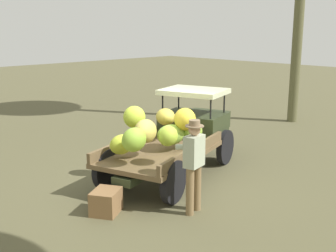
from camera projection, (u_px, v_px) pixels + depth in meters
name	position (u px, v px, depth m)	size (l,w,h in m)	color
ground_plane	(158.00, 181.00, 9.53)	(60.00, 60.00, 0.00)	brown
truck	(177.00, 133.00, 9.96)	(4.66, 2.79, 1.88)	#2F3820
farmer	(194.00, 160.00, 7.72)	(0.52, 0.49, 1.77)	olive
wooden_crate	(106.00, 202.00, 7.86)	(0.57, 0.47, 0.45)	olive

